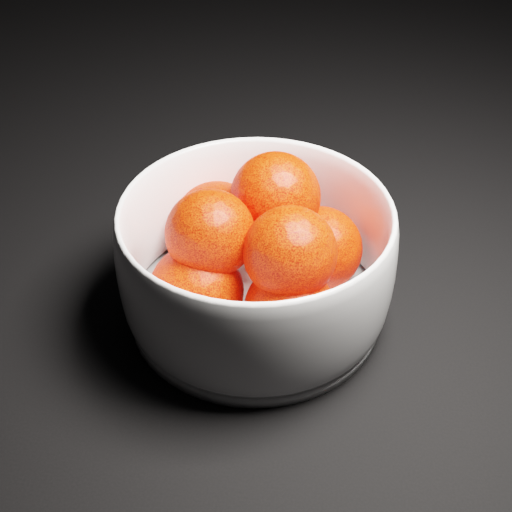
# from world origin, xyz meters

# --- Properties ---
(ground) EXTENTS (3.00, 3.00, 0.00)m
(ground) POSITION_xyz_m (0.00, 0.00, 0.00)
(ground) COLOR black
(ground) RESTS_ON ground
(bowl) EXTENTS (0.24, 0.24, 0.12)m
(bowl) POSITION_xyz_m (-0.25, -0.18, 0.06)
(bowl) COLOR white
(bowl) RESTS_ON ground
(orange_pile) EXTENTS (0.18, 0.18, 0.13)m
(orange_pile) POSITION_xyz_m (-0.25, -0.17, 0.07)
(orange_pile) COLOR #FF1E05
(orange_pile) RESTS_ON bowl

